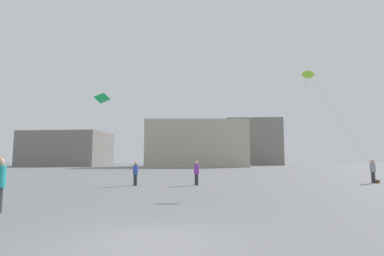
{
  "coord_description": "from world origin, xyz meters",
  "views": [
    {
      "loc": [
        1.23,
        -6.61,
        1.74
      ],
      "look_at": [
        0.0,
        22.17,
        4.73
      ],
      "focal_mm": 28.75,
      "sensor_mm": 36.0,
      "label": 1
    }
  ],
  "objects_px": {
    "building_left_hall": "(67,149)",
    "building_centre_hall": "(196,144)",
    "person_in_purple": "(196,172)",
    "kite_emerald_delta": "(102,99)",
    "person_in_grey": "(373,170)",
    "building_right_hall": "(253,142)",
    "person_in_blue": "(135,172)",
    "handbag_beside_flyer": "(378,181)",
    "kite_lime_diamond": "(309,75)"
  },
  "relations": [
    {
      "from": "building_centre_hall",
      "to": "person_in_blue",
      "type": "bearing_deg",
      "value": -92.54
    },
    {
      "from": "kite_lime_diamond",
      "to": "handbag_beside_flyer",
      "type": "relative_size",
      "value": 21.26
    },
    {
      "from": "person_in_blue",
      "to": "building_right_hall",
      "type": "relative_size",
      "value": 0.09
    },
    {
      "from": "kite_lime_diamond",
      "to": "building_left_hall",
      "type": "distance_m",
      "value": 77.21
    },
    {
      "from": "building_left_hall",
      "to": "building_centre_hall",
      "type": "distance_m",
      "value": 36.52
    },
    {
      "from": "person_in_grey",
      "to": "person_in_blue",
      "type": "height_order",
      "value": "person_in_grey"
    },
    {
      "from": "building_right_hall",
      "to": "handbag_beside_flyer",
      "type": "distance_m",
      "value": 77.63
    },
    {
      "from": "person_in_grey",
      "to": "person_in_blue",
      "type": "xyz_separation_m",
      "value": [
        -17.32,
        -2.94,
        -0.08
      ]
    },
    {
      "from": "building_left_hall",
      "to": "handbag_beside_flyer",
      "type": "xyz_separation_m",
      "value": [
        51.16,
        -59.71,
        -4.54
      ]
    },
    {
      "from": "building_left_hall",
      "to": "handbag_beside_flyer",
      "type": "height_order",
      "value": "building_left_hall"
    },
    {
      "from": "building_centre_hall",
      "to": "building_right_hall",
      "type": "xyz_separation_m",
      "value": [
        18.0,
        23.59,
        1.93
      ]
    },
    {
      "from": "person_in_purple",
      "to": "kite_emerald_delta",
      "type": "distance_m",
      "value": 20.77
    },
    {
      "from": "building_left_hall",
      "to": "handbag_beside_flyer",
      "type": "relative_size",
      "value": 69.97
    },
    {
      "from": "building_left_hall",
      "to": "building_right_hall",
      "type": "bearing_deg",
      "value": 17.97
    },
    {
      "from": "person_in_grey",
      "to": "handbag_beside_flyer",
      "type": "height_order",
      "value": "person_in_grey"
    },
    {
      "from": "kite_emerald_delta",
      "to": "kite_lime_diamond",
      "type": "height_order",
      "value": "kite_emerald_delta"
    },
    {
      "from": "person_in_grey",
      "to": "kite_emerald_delta",
      "type": "bearing_deg",
      "value": 12.14
    },
    {
      "from": "kite_emerald_delta",
      "to": "building_left_hall",
      "type": "distance_m",
      "value": 54.04
    },
    {
      "from": "kite_emerald_delta",
      "to": "handbag_beside_flyer",
      "type": "bearing_deg",
      "value": -26.03
    },
    {
      "from": "person_in_grey",
      "to": "kite_emerald_delta",
      "type": "relative_size",
      "value": 0.11
    },
    {
      "from": "building_left_hall",
      "to": "person_in_blue",
      "type": "bearing_deg",
      "value": -61.91
    },
    {
      "from": "kite_lime_diamond",
      "to": "building_centre_hall",
      "type": "xyz_separation_m",
      "value": [
        -9.53,
        56.21,
        -2.03
      ]
    },
    {
      "from": "person_in_grey",
      "to": "person_in_purple",
      "type": "relative_size",
      "value": 1.06
    },
    {
      "from": "person_in_purple",
      "to": "kite_lime_diamond",
      "type": "xyz_separation_m",
      "value": [
        7.9,
        -0.04,
        6.71
      ]
    },
    {
      "from": "person_in_grey",
      "to": "handbag_beside_flyer",
      "type": "relative_size",
      "value": 5.54
    },
    {
      "from": "person_in_grey",
      "to": "building_right_hall",
      "type": "distance_m",
      "value": 77.67
    },
    {
      "from": "person_in_blue",
      "to": "handbag_beside_flyer",
      "type": "relative_size",
      "value": 5.05
    },
    {
      "from": "person_in_blue",
      "to": "person_in_grey",
      "type": "bearing_deg",
      "value": 155.7
    },
    {
      "from": "person_in_purple",
      "to": "building_centre_hall",
      "type": "relative_size",
      "value": 0.07
    },
    {
      "from": "kite_lime_diamond",
      "to": "building_centre_hall",
      "type": "bearing_deg",
      "value": 99.62
    },
    {
      "from": "person_in_grey",
      "to": "kite_lime_diamond",
      "type": "height_order",
      "value": "kite_lime_diamond"
    },
    {
      "from": "person_in_purple",
      "to": "building_right_hall",
      "type": "relative_size",
      "value": 0.09
    },
    {
      "from": "person_in_grey",
      "to": "building_centre_hall",
      "type": "xyz_separation_m",
      "value": [
        -14.81,
        53.73,
        4.62
      ]
    },
    {
      "from": "person_in_purple",
      "to": "building_right_hall",
      "type": "distance_m",
      "value": 81.7
    },
    {
      "from": "person_in_purple",
      "to": "person_in_blue",
      "type": "bearing_deg",
      "value": 10.76
    },
    {
      "from": "person_in_blue",
      "to": "building_right_hall",
      "type": "xyz_separation_m",
      "value": [
        20.51,
        80.27,
        6.64
      ]
    },
    {
      "from": "kite_emerald_delta",
      "to": "handbag_beside_flyer",
      "type": "distance_m",
      "value": 29.66
    },
    {
      "from": "person_in_grey",
      "to": "building_centre_hall",
      "type": "relative_size",
      "value": 0.07
    },
    {
      "from": "person_in_grey",
      "to": "building_left_hall",
      "type": "xyz_separation_m",
      "value": [
        -50.81,
        59.81,
        3.69
      ]
    },
    {
      "from": "handbag_beside_flyer",
      "to": "person_in_purple",
      "type": "bearing_deg",
      "value": -169.36
    },
    {
      "from": "building_right_hall",
      "to": "handbag_beside_flyer",
      "type": "bearing_deg",
      "value": -92.11
    },
    {
      "from": "building_centre_hall",
      "to": "handbag_beside_flyer",
      "type": "distance_m",
      "value": 56.0
    },
    {
      "from": "building_right_hall",
      "to": "handbag_beside_flyer",
      "type": "relative_size",
      "value": 56.68
    },
    {
      "from": "building_centre_hall",
      "to": "kite_emerald_delta",
      "type": "bearing_deg",
      "value": -103.96
    },
    {
      "from": "handbag_beside_flyer",
      "to": "building_right_hall",
      "type": "bearing_deg",
      "value": 87.89
    },
    {
      "from": "kite_emerald_delta",
      "to": "building_left_hall",
      "type": "xyz_separation_m",
      "value": [
        -25.75,
        47.3,
        -4.43
      ]
    },
    {
      "from": "person_in_blue",
      "to": "building_left_hall",
      "type": "distance_m",
      "value": 71.23
    },
    {
      "from": "person_in_purple",
      "to": "kite_emerald_delta",
      "type": "bearing_deg",
      "value": -47.72
    },
    {
      "from": "person_in_blue",
      "to": "kite_emerald_delta",
      "type": "distance_m",
      "value": 19.13
    },
    {
      "from": "building_left_hall",
      "to": "building_centre_hall",
      "type": "height_order",
      "value": "building_centre_hall"
    }
  ]
}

